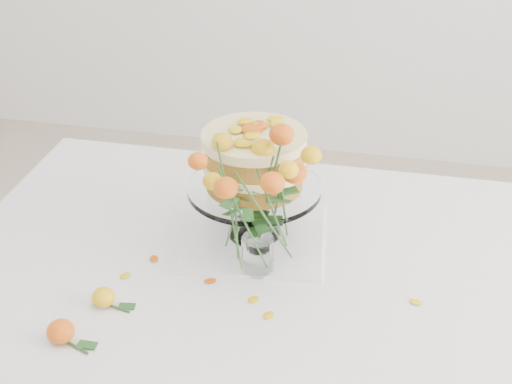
# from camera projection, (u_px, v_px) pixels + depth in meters

# --- Properties ---
(table) EXTENTS (1.43, 0.93, 0.76)m
(table) POSITION_uv_depth(u_px,v_px,m) (275.00, 291.00, 1.59)
(table) COLOR tan
(table) RESTS_ON ground
(napkin) EXTENTS (0.34, 0.34, 0.01)m
(napkin) POSITION_uv_depth(u_px,v_px,m) (254.00, 236.00, 1.62)
(napkin) COLOR white
(napkin) RESTS_ON table
(cake_stand) EXTENTS (0.29, 0.29, 0.26)m
(cake_stand) POSITION_uv_depth(u_px,v_px,m) (254.00, 166.00, 1.53)
(cake_stand) COLOR white
(cake_stand) RESTS_ON napkin
(rose_vase) EXTENTS (0.23, 0.23, 0.34)m
(rose_vase) POSITION_uv_depth(u_px,v_px,m) (258.00, 191.00, 1.41)
(rose_vase) COLOR white
(rose_vase) RESTS_ON table
(loose_rose_near) EXTENTS (0.08, 0.05, 0.04)m
(loose_rose_near) POSITION_uv_depth(u_px,v_px,m) (104.00, 297.00, 1.41)
(loose_rose_near) COLOR yellow
(loose_rose_near) RESTS_ON table
(loose_rose_far) EXTENTS (0.09, 0.05, 0.04)m
(loose_rose_far) POSITION_uv_depth(u_px,v_px,m) (61.00, 332.00, 1.32)
(loose_rose_far) COLOR #C74D09
(loose_rose_far) RESTS_ON table
(stray_petal_a) EXTENTS (0.03, 0.02, 0.00)m
(stray_petal_a) POSITION_uv_depth(u_px,v_px,m) (210.00, 281.00, 1.48)
(stray_petal_a) COLOR #E5B60E
(stray_petal_a) RESTS_ON table
(stray_petal_b) EXTENTS (0.03, 0.02, 0.00)m
(stray_petal_b) POSITION_uv_depth(u_px,v_px,m) (253.00, 300.00, 1.43)
(stray_petal_b) COLOR #E5B60E
(stray_petal_b) RESTS_ON table
(stray_petal_c) EXTENTS (0.03, 0.02, 0.00)m
(stray_petal_c) POSITION_uv_depth(u_px,v_px,m) (269.00, 315.00, 1.39)
(stray_petal_c) COLOR #E5B60E
(stray_petal_c) RESTS_ON table
(stray_petal_d) EXTENTS (0.03, 0.02, 0.00)m
(stray_petal_d) POSITION_uv_depth(u_px,v_px,m) (154.00, 259.00, 1.55)
(stray_petal_d) COLOR #E5B60E
(stray_petal_d) RESTS_ON table
(stray_petal_e) EXTENTS (0.03, 0.02, 0.00)m
(stray_petal_e) POSITION_uv_depth(u_px,v_px,m) (125.00, 276.00, 1.50)
(stray_petal_e) COLOR #E5B60E
(stray_petal_e) RESTS_ON table
(stray_petal_f) EXTENTS (0.03, 0.02, 0.00)m
(stray_petal_f) POSITION_uv_depth(u_px,v_px,m) (416.00, 302.00, 1.42)
(stray_petal_f) COLOR #E5B60E
(stray_petal_f) RESTS_ON table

